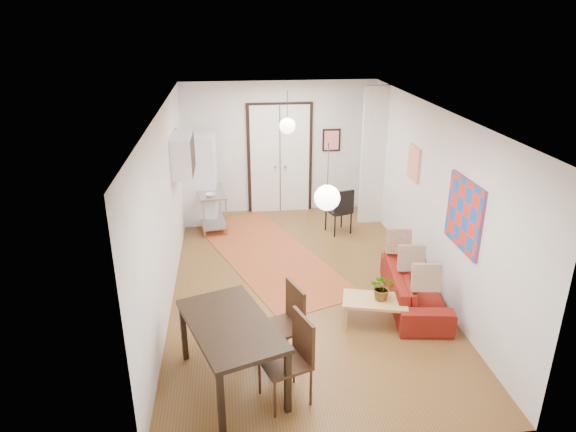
{
  "coord_description": "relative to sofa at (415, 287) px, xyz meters",
  "views": [
    {
      "loc": [
        -1.09,
        -7.48,
        4.25
      ],
      "look_at": [
        -0.23,
        -0.03,
        1.25
      ],
      "focal_mm": 32.0,
      "sensor_mm": 36.0,
      "label": 1
    }
  ],
  "objects": [
    {
      "name": "ceiling",
      "position": [
        -1.66,
        0.81,
        2.61
      ],
      "size": [
        4.2,
        7.0,
        0.02
      ],
      "primitive_type": "cube",
      "color": "white",
      "rests_on": "wall_back"
    },
    {
      "name": "bowl",
      "position": [
        -3.17,
        3.11,
        0.56
      ],
      "size": [
        0.24,
        0.24,
        0.05
      ],
      "primitive_type": "imported",
      "rotation": [
        0.0,
        0.0,
        0.27
      ],
      "color": "white",
      "rests_on": "kitchen_counter"
    },
    {
      "name": "double_doors",
      "position": [
        -1.66,
        4.26,
        0.91
      ],
      "size": [
        1.44,
        0.06,
        2.5
      ],
      "primitive_type": "cube",
      "color": "silver",
      "rests_on": "wall_back"
    },
    {
      "name": "print_left",
      "position": [
        -3.73,
        2.81,
        1.66
      ],
      "size": [
        0.03,
        0.44,
        0.54
      ],
      "primitive_type": "cube",
      "color": "#9E6442",
      "rests_on": "wall_left"
    },
    {
      "name": "dining_chair_near",
      "position": [
        -2.23,
        -1.07,
        0.34
      ],
      "size": [
        0.65,
        0.79,
        1.07
      ],
      "rotation": [
        0.0,
        0.0,
        -1.23
      ],
      "color": "#3C2313",
      "rests_on": "floor"
    },
    {
      "name": "black_side_chair",
      "position": [
        -0.6,
        2.97,
        0.27
      ],
      "size": [
        0.55,
        0.56,
        0.96
      ],
      "rotation": [
        0.0,
        0.0,
        3.46
      ],
      "color": "black",
      "rests_on": "floor"
    },
    {
      "name": "sofa",
      "position": [
        0.0,
        0.0,
        0.0
      ],
      "size": [
        2.04,
        1.03,
        0.57
      ],
      "primitive_type": "imported",
      "rotation": [
        0.0,
        0.0,
        1.43
      ],
      "color": "maroon",
      "rests_on": "floor"
    },
    {
      "name": "kitchen_counter",
      "position": [
        -3.17,
        3.41,
        0.23
      ],
      "size": [
        0.68,
        1.13,
        0.82
      ],
      "rotation": [
        0.0,
        0.0,
        0.14
      ],
      "color": "#A8ABAD",
      "rests_on": "floor"
    },
    {
      "name": "wall_right",
      "position": [
        0.44,
        0.81,
        1.16
      ],
      "size": [
        0.02,
        7.0,
        2.9
      ],
      "primitive_type": "cube",
      "color": "silver",
      "rests_on": "floor"
    },
    {
      "name": "pendant_front",
      "position": [
        -1.66,
        -1.19,
        1.97
      ],
      "size": [
        0.3,
        0.3,
        0.8
      ],
      "color": "white",
      "rests_on": "ceiling"
    },
    {
      "name": "wall_back",
      "position": [
        -1.66,
        4.31,
        1.16
      ],
      "size": [
        4.2,
        0.02,
        2.9
      ],
      "primitive_type": "cube",
      "color": "silver",
      "rests_on": "floor"
    },
    {
      "name": "kilim_rug",
      "position": [
        -2.12,
        1.95,
        -0.28
      ],
      "size": [
        2.91,
        4.42,
        0.01
      ],
      "primitive_type": "cube",
      "rotation": [
        0.0,
        0.0,
        0.36
      ],
      "color": "#B2572C",
      "rests_on": "floor"
    },
    {
      "name": "fridge",
      "position": [
        -3.4,
        3.81,
        0.67
      ],
      "size": [
        0.73,
        0.73,
        1.92
      ],
      "primitive_type": "cube",
      "rotation": [
        0.0,
        0.0,
        -0.08
      ],
      "color": "silver",
      "rests_on": "floor"
    },
    {
      "name": "wall_front",
      "position": [
        -1.66,
        -2.69,
        1.16
      ],
      "size": [
        4.2,
        0.02,
        2.9
      ],
      "primitive_type": "cube",
      "color": "silver",
      "rests_on": "floor"
    },
    {
      "name": "dining_chair_far",
      "position": [
        -2.23,
        -1.77,
        0.34
      ],
      "size": [
        0.65,
        0.79,
        1.07
      ],
      "rotation": [
        0.0,
        0.0,
        -1.23
      ],
      "color": "#3C2313",
      "rests_on": "floor"
    },
    {
      "name": "painting_abstract",
      "position": [
        0.42,
        1.61,
        1.51
      ],
      "size": [
        0.05,
        0.5,
        0.6
      ],
      "primitive_type": "cube",
      "color": "white",
      "rests_on": "wall_right"
    },
    {
      "name": "floor",
      "position": [
        -1.66,
        0.81,
        -0.29
      ],
      "size": [
        7.0,
        7.0,
        0.0
      ],
      "primitive_type": "plane",
      "color": "brown",
      "rests_on": "ground"
    },
    {
      "name": "soap_bottle",
      "position": [
        -3.22,
        3.66,
        0.62
      ],
      "size": [
        0.1,
        0.09,
        0.17
      ],
      "primitive_type": "imported",
      "rotation": [
        0.0,
        0.0,
        0.27
      ],
      "color": "#4E9AAA",
      "rests_on": "kitchen_counter"
    },
    {
      "name": "wall_left",
      "position": [
        -3.76,
        0.81,
        1.16
      ],
      "size": [
        0.02,
        7.0,
        2.9
      ],
      "primitive_type": "cube",
      "color": "silver",
      "rests_on": "floor"
    },
    {
      "name": "potted_plant",
      "position": [
        -0.67,
        -0.48,
        0.32
      ],
      "size": [
        0.42,
        0.39,
        0.4
      ],
      "primitive_type": "imported",
      "rotation": [
        0.0,
        0.0,
        -0.26
      ],
      "color": "#33612B",
      "rests_on": "coffee_table"
    },
    {
      "name": "poster_back",
      "position": [
        -0.51,
        4.28,
        1.31
      ],
      "size": [
        0.4,
        0.03,
        0.5
      ],
      "primitive_type": "cube",
      "color": "red",
      "rests_on": "wall_back"
    },
    {
      "name": "coffee_table",
      "position": [
        -0.77,
        -0.48,
        0.07
      ],
      "size": [
        1.01,
        0.72,
        0.41
      ],
      "rotation": [
        0.0,
        0.0,
        -0.26
      ],
      "color": "tan",
      "rests_on": "floor"
    },
    {
      "name": "wall_cabinet",
      "position": [
        -3.58,
        2.31,
        1.61
      ],
      "size": [
        0.35,
        1.0,
        0.7
      ],
      "primitive_type": "cube",
      "color": "silver",
      "rests_on": "wall_left"
    },
    {
      "name": "dining_table",
      "position": [
        -2.83,
        -1.53,
        0.48
      ],
      "size": [
        1.36,
        1.77,
        0.87
      ],
      "rotation": [
        0.0,
        0.0,
        0.34
      ],
      "color": "black",
      "rests_on": "floor"
    },
    {
      "name": "stub_partition",
      "position": [
        0.19,
        3.36,
        1.16
      ],
      "size": [
        0.5,
        0.1,
        2.9
      ],
      "primitive_type": "cube",
      "color": "silver",
      "rests_on": "floor"
    },
    {
      "name": "pendant_back",
      "position": [
        -1.66,
        2.81,
        1.97
      ],
      "size": [
        0.3,
        0.3,
        0.8
      ],
      "color": "white",
      "rests_on": "ceiling"
    },
    {
      "name": "painting_popart",
      "position": [
        0.42,
        -0.44,
        1.36
      ],
      "size": [
        0.05,
        1.0,
        1.0
      ],
      "primitive_type": "cube",
      "color": "red",
      "rests_on": "wall_right"
    }
  ]
}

